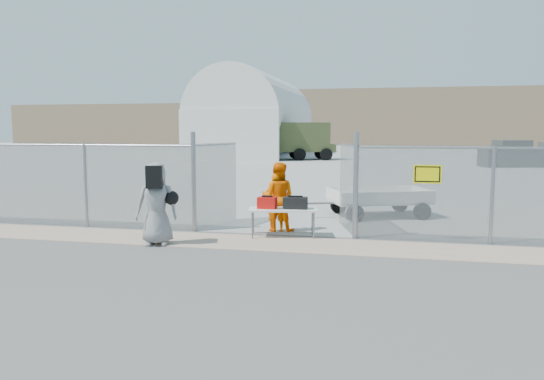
% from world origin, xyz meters
% --- Properties ---
extents(ground, '(160.00, 160.00, 0.00)m').
position_xyz_m(ground, '(0.00, 0.00, 0.00)').
color(ground, '#514F4F').
extents(tarmac_inside, '(160.00, 80.00, 0.01)m').
position_xyz_m(tarmac_inside, '(0.00, 42.00, 0.01)').
color(tarmac_inside, '#969792').
rests_on(tarmac_inside, ground).
extents(dirt_strip, '(44.00, 1.60, 0.01)m').
position_xyz_m(dirt_strip, '(0.00, 1.00, 0.01)').
color(dirt_strip, tan).
rests_on(dirt_strip, ground).
extents(distant_hills, '(140.00, 6.00, 9.00)m').
position_xyz_m(distant_hills, '(5.00, 78.00, 4.50)').
color(distant_hills, '#7F684F').
rests_on(distant_hills, ground).
extents(chain_link_fence, '(40.00, 0.20, 2.20)m').
position_xyz_m(chain_link_fence, '(0.00, 2.00, 1.10)').
color(chain_link_fence, gray).
rests_on(chain_link_fence, ground).
extents(quonset_hangar, '(9.00, 18.00, 8.00)m').
position_xyz_m(quonset_hangar, '(-10.00, 40.00, 4.00)').
color(quonset_hangar, silver).
rests_on(quonset_hangar, ground).
extents(folding_table, '(1.72, 0.99, 0.69)m').
position_xyz_m(folding_table, '(0.31, 1.80, 0.34)').
color(folding_table, white).
rests_on(folding_table, ground).
extents(orange_bag, '(0.44, 0.30, 0.27)m').
position_xyz_m(orange_bag, '(-0.06, 1.73, 0.82)').
color(orange_bag, red).
rests_on(orange_bag, folding_table).
extents(black_duffel, '(0.59, 0.37, 0.27)m').
position_xyz_m(black_duffel, '(0.60, 1.85, 0.82)').
color(black_duffel, black).
rests_on(black_duffel, folding_table).
extents(security_worker_left, '(0.55, 0.36, 1.50)m').
position_xyz_m(security_worker_left, '(0.01, 2.45, 0.75)').
color(security_worker_left, '#FB6900').
rests_on(security_worker_left, ground).
extents(security_worker_right, '(0.86, 0.67, 1.74)m').
position_xyz_m(security_worker_right, '(0.06, 2.46, 0.87)').
color(security_worker_right, '#FB6900').
rests_on(security_worker_right, ground).
extents(visitor, '(1.02, 0.80, 1.84)m').
position_xyz_m(visitor, '(-2.26, 0.36, 0.92)').
color(visitor, gray).
rests_on(visitor, ground).
extents(utility_trailer, '(4.07, 3.10, 0.88)m').
position_xyz_m(utility_trailer, '(2.49, 5.32, 0.44)').
color(utility_trailer, white).
rests_on(utility_trailer, ground).
extents(military_truck, '(6.97, 4.35, 3.12)m').
position_xyz_m(military_truck, '(-4.97, 33.61, 1.56)').
color(military_truck, '#414A26').
rests_on(military_truck, ground).
extents(parked_vehicle_near, '(4.28, 2.73, 1.79)m').
position_xyz_m(parked_vehicle_near, '(10.90, 28.29, 0.90)').
color(parked_vehicle_near, '#414441').
rests_on(parked_vehicle_near, ground).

